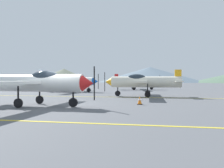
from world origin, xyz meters
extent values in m
plane|color=#54565B|center=(0.00, 0.00, 0.00)|extent=(400.00, 400.00, 0.00)
cube|color=yellow|center=(0.00, -4.90, 0.01)|extent=(80.00, 0.16, 0.01)
cube|color=yellow|center=(0.00, 7.88, 0.01)|extent=(80.00, 0.16, 0.01)
cylinder|color=white|center=(-2.36, -0.01, 1.53)|extent=(7.22, 1.66, 1.16)
cone|color=red|center=(1.58, -0.29, 1.53)|extent=(0.80, 1.03, 0.98)
cube|color=black|center=(2.00, -0.32, 1.53)|extent=(0.05, 0.13, 2.11)
ellipsoid|color=#1E2833|center=(-1.41, -0.08, 1.87)|extent=(2.17, 1.09, 0.95)
cube|color=white|center=(-1.94, -0.04, 1.58)|extent=(1.81, 9.33, 0.17)
cylinder|color=black|center=(0.58, -0.22, 0.82)|extent=(0.11, 0.11, 1.06)
cylinder|color=black|center=(0.58, -0.22, 0.29)|extent=(0.60, 0.17, 0.59)
cylinder|color=black|center=(-2.65, -1.16, 0.82)|extent=(0.11, 0.11, 1.06)
cylinder|color=black|center=(-2.65, -1.16, 0.29)|extent=(0.60, 0.17, 0.59)
cylinder|color=black|center=(-2.49, 1.16, 0.82)|extent=(0.11, 0.11, 1.06)
cylinder|color=black|center=(-2.49, 1.16, 0.29)|extent=(0.60, 0.17, 0.59)
cylinder|color=silver|center=(5.06, 9.22, 1.53)|extent=(7.16, 1.18, 1.16)
cone|color=#F2A519|center=(1.11, 9.24, 1.53)|extent=(0.74, 0.99, 0.98)
cube|color=black|center=(0.69, 9.24, 1.53)|extent=(0.04, 0.13, 2.11)
ellipsoid|color=#1E2833|center=(4.11, 9.23, 1.87)|extent=(2.11, 0.96, 0.95)
cube|color=silver|center=(4.63, 9.22, 1.58)|extent=(1.19, 9.27, 0.17)
cube|color=silver|center=(8.32, 9.21, 1.58)|extent=(0.75, 2.74, 0.11)
cube|color=#F2A519|center=(8.32, 9.21, 2.16)|extent=(0.66, 0.13, 1.26)
cylinder|color=black|center=(2.11, 9.23, 0.82)|extent=(0.11, 0.11, 1.06)
cylinder|color=black|center=(2.11, 9.23, 0.29)|extent=(0.59, 0.13, 0.59)
cylinder|color=black|center=(5.27, 10.38, 0.82)|extent=(0.11, 0.11, 1.06)
cylinder|color=black|center=(5.27, 10.38, 0.29)|extent=(0.59, 0.13, 0.59)
cylinder|color=black|center=(5.26, 8.06, 0.82)|extent=(0.11, 0.11, 1.06)
cylinder|color=black|center=(5.26, 8.06, 0.29)|extent=(0.59, 0.13, 0.59)
cylinder|color=white|center=(-5.87, 15.88, 1.53)|extent=(7.24, 1.85, 1.16)
cone|color=blue|center=(-1.94, 15.49, 1.53)|extent=(0.83, 1.05, 0.98)
cube|color=black|center=(-1.52, 15.45, 1.53)|extent=(0.05, 0.13, 2.11)
ellipsoid|color=#1E2833|center=(-4.93, 15.78, 1.87)|extent=(2.19, 1.15, 0.95)
cube|color=white|center=(-5.45, 15.84, 1.58)|extent=(2.06, 9.34, 0.17)
cube|color=white|center=(-9.12, 16.20, 1.58)|extent=(1.00, 2.80, 0.11)
cube|color=blue|center=(-9.12, 16.20, 2.16)|extent=(0.67, 0.19, 1.26)
cylinder|color=black|center=(-2.93, 15.59, 0.82)|extent=(0.11, 0.11, 1.06)
cylinder|color=black|center=(-2.93, 15.59, 0.29)|extent=(0.60, 0.18, 0.59)
cylinder|color=black|center=(-6.19, 14.74, 0.82)|extent=(0.11, 0.11, 1.06)
cylinder|color=black|center=(-6.19, 14.74, 0.29)|extent=(0.60, 0.18, 0.59)
cylinder|color=black|center=(-5.97, 17.05, 0.82)|extent=(0.11, 0.11, 1.06)
cylinder|color=black|center=(-5.97, 17.05, 0.29)|extent=(0.60, 0.18, 0.59)
cylinder|color=white|center=(3.01, 24.28, 1.53)|extent=(7.25, 2.10, 1.16)
cone|color=red|center=(6.93, 24.81, 1.53)|extent=(0.86, 1.07, 0.98)
cube|color=black|center=(7.34, 24.87, 1.53)|extent=(0.06, 0.13, 2.11)
ellipsoid|color=#1E2833|center=(3.95, 24.41, 1.87)|extent=(2.21, 1.22, 0.95)
cube|color=white|center=(3.43, 24.34, 1.58)|extent=(2.38, 9.34, 0.17)
cube|color=white|center=(-0.22, 23.85, 1.58)|extent=(1.10, 2.81, 0.11)
cube|color=red|center=(-0.22, 23.85, 2.16)|extent=(0.67, 0.21, 1.26)
cylinder|color=black|center=(5.93, 24.68, 0.82)|extent=(0.11, 0.11, 1.06)
cylinder|color=black|center=(5.93, 24.68, 0.29)|extent=(0.60, 0.20, 0.59)
cylinder|color=black|center=(2.96, 23.11, 0.82)|extent=(0.11, 0.11, 1.06)
cylinder|color=black|center=(2.96, 23.11, 0.29)|extent=(0.60, 0.20, 0.59)
cylinder|color=black|center=(2.65, 25.40, 0.82)|extent=(0.11, 0.11, 1.06)
cylinder|color=black|center=(2.65, 25.40, 0.29)|extent=(0.60, 0.20, 0.59)
cube|color=black|center=(4.72, 1.93, 0.02)|extent=(0.36, 0.36, 0.04)
cone|color=orange|center=(4.72, 1.93, 0.32)|extent=(0.29, 0.29, 0.55)
cylinder|color=white|center=(4.72, 1.93, 0.34)|extent=(0.20, 0.20, 0.08)
cone|color=slate|center=(-65.46, 156.84, 5.69)|extent=(50.83, 50.83, 11.37)
cone|color=slate|center=(6.74, 142.08, 5.55)|extent=(75.73, 75.73, 11.11)
camera|label=1|loc=(5.28, -12.95, 1.74)|focal=33.61mm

